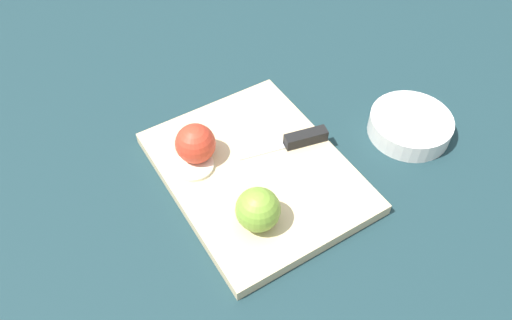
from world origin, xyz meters
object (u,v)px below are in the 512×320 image
apple_half_left (258,210)px  bowl (410,124)px  apple_half_right (195,144)px  knife (300,138)px

apple_half_left → bowl: 0.35m
apple_half_right → knife: (-0.07, -0.17, -0.02)m
apple_half_left → apple_half_right: 0.17m
knife → bowl: bearing=172.6°
apple_half_right → bowl: size_ratio=0.46×
apple_half_right → bowl: bearing=-146.8°
apple_half_left → knife: apple_half_left is taller
apple_half_left → bowl: size_ratio=0.46×
apple_half_left → knife: bearing=146.3°
knife → bowl: (-0.08, -0.19, -0.01)m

